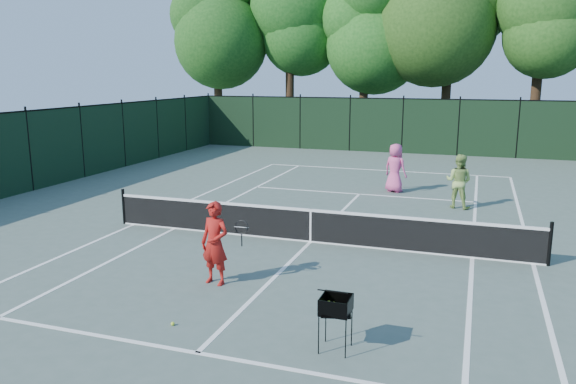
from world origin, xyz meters
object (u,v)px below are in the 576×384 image
(player_green, at_px, (459,181))
(loose_ball_near_cart, at_px, (173,324))
(coach, at_px, (215,243))
(loose_ball_midcourt, at_px, (346,310))
(player_pink, at_px, (395,168))
(ball_hopper, at_px, (336,305))

(player_green, bearing_deg, loose_ball_near_cart, 84.07)
(coach, height_order, loose_ball_midcourt, coach)
(player_pink, relative_size, player_green, 1.01)
(player_green, relative_size, loose_ball_near_cart, 26.57)
(player_pink, height_order, loose_ball_near_cart, player_pink)
(player_green, xyz_separation_m, ball_hopper, (-1.46, -10.90, -0.13))
(coach, relative_size, loose_ball_near_cart, 26.29)
(player_pink, bearing_deg, coach, 102.89)
(coach, relative_size, ball_hopper, 1.94)
(loose_ball_midcourt, bearing_deg, player_pink, 93.75)
(coach, distance_m, loose_ball_midcourt, 3.14)
(player_green, bearing_deg, player_pink, -22.87)
(loose_ball_near_cart, bearing_deg, coach, 94.80)
(player_pink, height_order, player_green, player_pink)
(player_green, bearing_deg, loose_ball_midcourt, 96.16)
(ball_hopper, bearing_deg, coach, 132.78)
(loose_ball_midcourt, bearing_deg, coach, 170.06)
(player_pink, distance_m, ball_hopper, 12.85)
(player_green, height_order, loose_ball_midcourt, player_green)
(coach, xyz_separation_m, player_green, (4.60, 8.85, 0.01))
(coach, distance_m, player_green, 9.97)
(player_green, distance_m, loose_ball_near_cart, 11.86)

